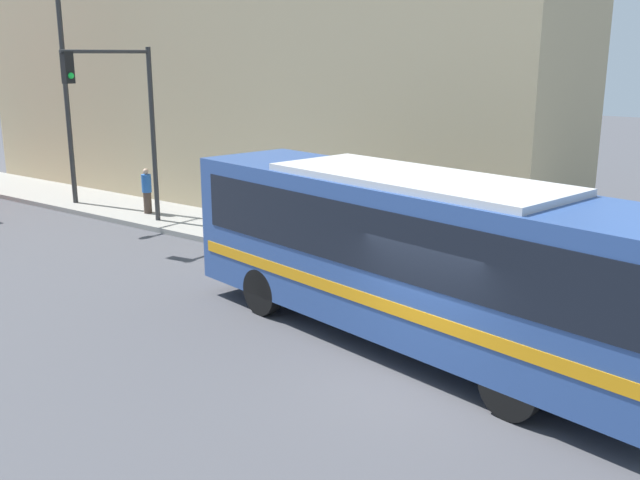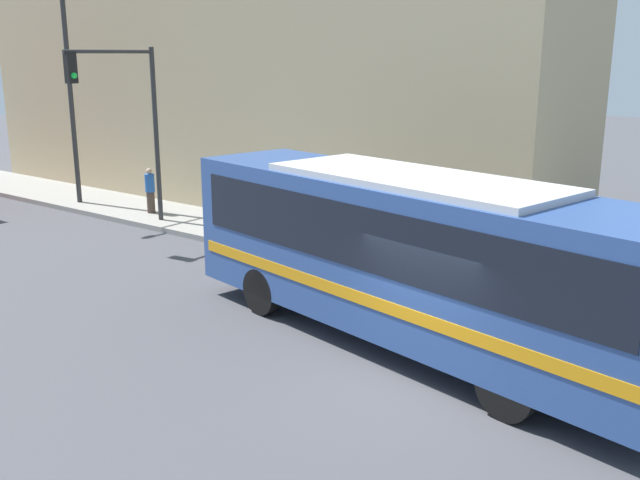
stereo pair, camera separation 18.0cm
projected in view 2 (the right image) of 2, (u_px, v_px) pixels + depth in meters
The scene contains 10 objects.
ground_plane at pixel (415, 382), 12.59m from camera, with size 120.00×120.00×0.00m, color #47474C.
sidewalk at pixel (61, 195), 28.94m from camera, with size 3.02×70.00×0.18m.
building_facade at pixel (248, 59), 27.32m from camera, with size 6.00×25.28×10.87m.
city_bus at pixel (412, 249), 13.70m from camera, with size 4.48×11.15×3.43m.
fire_hydrant at pixel (368, 250), 18.96m from camera, with size 0.22×0.30×0.80m.
traffic_light_pole at pixel (128, 106), 22.38m from camera, with size 3.28×0.35×5.67m.
parking_meter at pixel (254, 212), 21.23m from camera, with size 0.14×0.14×1.32m.
street_lamp at pixel (61, 73), 25.61m from camera, with size 2.75×0.28×8.12m.
pedestrian_near_corner at pixel (150, 190), 25.04m from camera, with size 0.34×0.34×1.58m.
pedestrian_mid_block at pixel (225, 198), 23.64m from camera, with size 0.34×0.34×1.62m.
Camera 2 is at (-10.19, -5.67, 5.62)m, focal length 40.00 mm.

